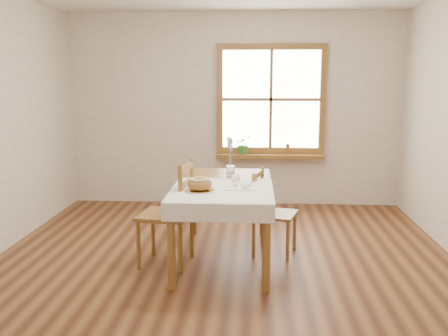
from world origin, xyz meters
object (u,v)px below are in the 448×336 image
at_px(flower_vase, 230,171).
at_px(dining_table, 224,192).
at_px(chair_right, 275,213).
at_px(bread_plate, 200,190).
at_px(chair_left, 165,213).

bearing_deg(flower_vase, dining_table, -96.64).
xyz_separation_m(chair_right, bread_plate, (-0.68, -0.55, 0.34)).
bearing_deg(chair_left, bread_plate, 66.87).
bearing_deg(chair_left, chair_right, 116.31).
bearing_deg(bread_plate, chair_left, 148.84).
distance_m(dining_table, chair_right, 0.58).
relative_size(dining_table, flower_vase, 16.61).
height_order(dining_table, flower_vase, flower_vase).
height_order(dining_table, bread_plate, bread_plate).
bearing_deg(chair_right, flower_vase, 81.88).
bearing_deg(bread_plate, chair_right, 38.93).
xyz_separation_m(dining_table, chair_left, (-0.54, -0.17, -0.17)).
bearing_deg(flower_vase, bread_plate, -107.16).
height_order(chair_left, flower_vase, chair_left).
height_order(chair_left, chair_right, chair_left).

